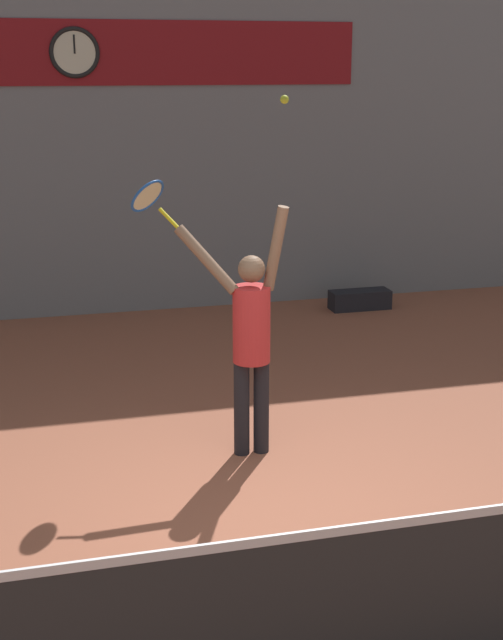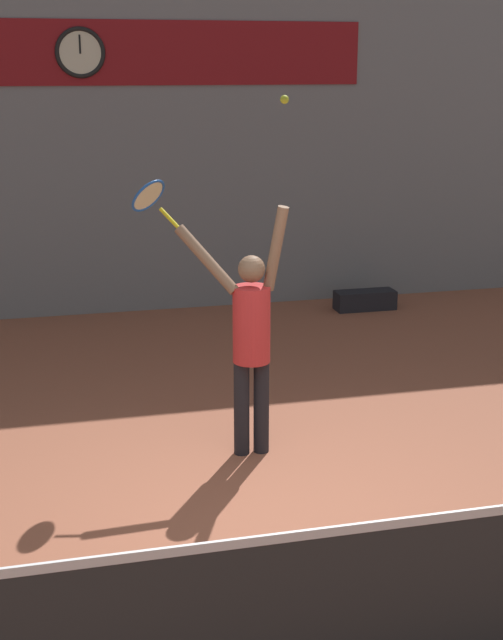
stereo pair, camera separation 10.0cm
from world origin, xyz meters
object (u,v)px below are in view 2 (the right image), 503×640
tennis_ball (285,99)px  tennis_racket (150,198)px  scoreboard_clock (80,53)px  tennis_player (250,334)px  equipment_bag (365,300)px

tennis_ball → tennis_racket: bearing=147.8°
scoreboard_clock → tennis_racket: size_ratio=1.34×
tennis_ball → tennis_player: bearing=164.2°
tennis_ball → scoreboard_clock: bearing=104.5°
scoreboard_clock → tennis_racket: bearing=-86.4°
scoreboard_clock → tennis_ball: (1.22, -4.73, -0.39)m
scoreboard_clock → equipment_bag: size_ratio=0.75×
tennis_player → tennis_ball: size_ratio=31.68×
tennis_player → equipment_bag: 4.87m
scoreboard_clock → equipment_bag: (3.53, -0.61, -3.15)m
scoreboard_clock → tennis_player: size_ratio=0.29×
equipment_bag → tennis_racket: bearing=-133.0°
tennis_player → tennis_ball: (0.25, -0.07, 1.85)m
scoreboard_clock → tennis_player: (0.97, -4.66, -2.23)m
equipment_bag → tennis_player: bearing=-122.3°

